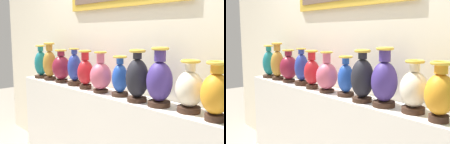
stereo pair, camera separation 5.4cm
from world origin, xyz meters
The scene contains 12 objects.
back_wall centered at (0.00, 0.21, 1.61)m, with size 4.86×0.14×3.20m.
vase_teal centered at (-1.16, -0.04, 1.09)m, with size 0.15×0.15×0.37m.
vase_ochre centered at (-0.96, -0.04, 1.11)m, with size 0.14×0.14×0.41m.
vase_burgundy centered at (-0.75, -0.02, 1.08)m, with size 0.19×0.19×0.34m.
vase_cobalt centered at (-0.52, -0.02, 1.09)m, with size 0.14×0.14×0.36m.
vase_crimson centered at (-0.31, -0.05, 1.08)m, with size 0.15×0.15×0.36m.
vase_rose centered at (-0.10, -0.04, 1.07)m, with size 0.19×0.19×0.35m.
vase_sapphire centered at (0.11, -0.02, 1.07)m, with size 0.14×0.14×0.33m.
vase_onyx centered at (0.33, -0.05, 1.10)m, with size 0.17×0.17×0.39m.
vase_indigo centered at (0.52, -0.03, 1.10)m, with size 0.18×0.18×0.41m.
vase_ivory centered at (0.75, -0.01, 1.07)m, with size 0.18×0.18×0.34m.
vase_amber centered at (0.95, -0.05, 1.09)m, with size 0.18×0.18×0.35m.
Camera 2 is at (1.73, -1.51, 1.43)m, focal length 44.23 mm.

